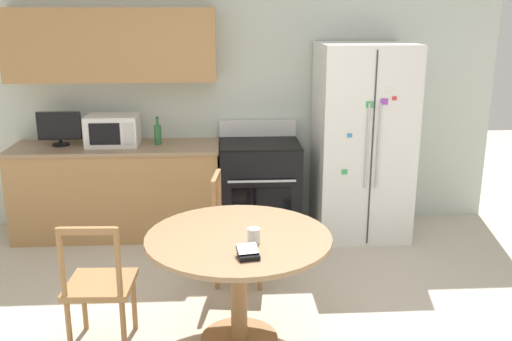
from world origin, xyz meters
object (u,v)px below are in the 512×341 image
dining_chair_left (99,286)px  wallet (248,253)px  microwave (113,130)px  refrigerator (362,141)px  candle_glass (253,237)px  counter_bottle (158,134)px  countertop_tv (59,127)px  oven_range (259,187)px  dining_chair_far (237,231)px

dining_chair_left → wallet: (0.95, -0.34, 0.35)m
microwave → refrigerator: bearing=-3.3°
candle_glass → counter_bottle: bearing=110.5°
refrigerator → microwave: 2.40m
dining_chair_left → candle_glass: (0.99, -0.12, 0.37)m
counter_bottle → wallet: (0.76, -2.37, -0.21)m
countertop_tv → counter_bottle: 0.93m
refrigerator → dining_chair_left: 2.92m
refrigerator → microwave: refrigerator is taller
countertop_tv → dining_chair_left: size_ratio=0.45×
microwave → dining_chair_left: size_ratio=0.54×
candle_glass → wallet: (-0.04, -0.22, -0.01)m
candle_glass → wallet: size_ratio=0.64×
dining_chair_left → candle_glass: dining_chair_left is taller
counter_bottle → candle_glass: bearing=-69.5°
refrigerator → dining_chair_left: size_ratio=2.07×
oven_range → dining_chair_left: 2.30m
microwave → dining_chair_far: bearing=-44.5°
counter_bottle → candle_glass: size_ratio=2.86×
counter_bottle → wallet: size_ratio=1.84×
refrigerator → wallet: refrigerator is taller
oven_range → countertop_tv: 2.01m
countertop_tv → dining_chair_far: 2.10m
countertop_tv → counter_bottle: (0.93, -0.01, -0.08)m
dining_chair_far → candle_glass: size_ratio=9.59×
dining_chair_left → wallet: bearing=-16.9°
refrigerator → dining_chair_far: bearing=-141.2°
oven_range → dining_chair_far: size_ratio=1.20×
countertop_tv → candle_glass: countertop_tv is taller
wallet → dining_chair_left: bearing=160.5°
oven_range → microwave: (-1.41, 0.06, 0.58)m
refrigerator → microwave: bearing=176.7°
microwave → wallet: bearing=-63.5°
microwave → dining_chair_far: microwave is taller
countertop_tv → candle_glass: (1.73, -2.16, -0.28)m
dining_chair_left → countertop_tv: bearing=112.6°
microwave → wallet: microwave is taller
refrigerator → dining_chair_left: bearing=-138.5°
oven_range → microwave: microwave is taller
refrigerator → dining_chair_far: (-1.24, -1.00, -0.50)m
oven_range → countertop_tv: countertop_tv is taller
countertop_tv → dining_chair_far: (1.65, -1.13, -0.64)m
refrigerator → candle_glass: 2.34m
oven_range → dining_chair_far: 1.10m
counter_bottle → dining_chair_far: size_ratio=0.30×
microwave → wallet: (1.19, -2.38, -0.26)m
countertop_tv → dining_chair_left: (0.74, -2.04, -0.64)m
candle_glass → wallet: candle_glass is taller
dining_chair_left → candle_glass: 1.07m
counter_bottle → refrigerator: bearing=-3.7°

